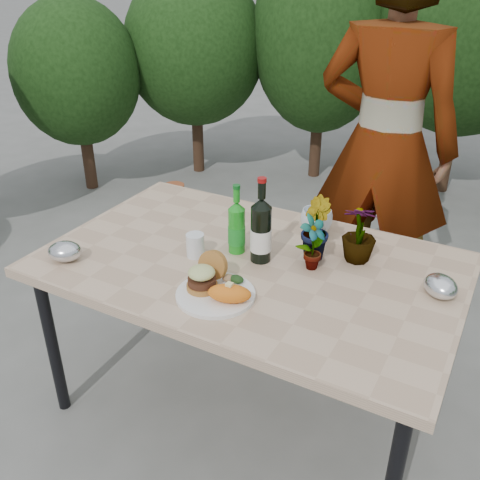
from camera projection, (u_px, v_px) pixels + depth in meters
The scene contains 18 objects.
ground at pixel (248, 402), 2.44m from camera, with size 80.00×80.00×0.00m, color #61615C.
patio_table at pixel (250, 273), 2.12m from camera, with size 1.60×1.00×0.75m.
shrub_hedge at pixel (422, 79), 3.17m from camera, with size 6.75×5.15×2.40m.
dinner_plate at pixel (216, 295), 1.87m from camera, with size 0.28×0.28×0.01m, color white.
burger_stack at pixel (205, 275), 1.88m from camera, with size 0.11×0.16×0.11m.
sweet_potato at pixel (230, 293), 1.81m from camera, with size 0.15×0.08×0.06m, color orange.
grilled_veg at pixel (233, 278), 1.92m from camera, with size 0.08×0.05×0.03m.
wine_bottle at pixel (261, 231), 2.04m from camera, with size 0.08×0.08×0.34m.
sparkling_water at pixel (237, 228), 2.11m from camera, with size 0.07×0.07×0.29m.
plastic_cup at pixel (195, 245), 2.10m from camera, with size 0.07×0.07×0.10m, color silver.
seedling_left at pixel (313, 243), 1.99m from camera, with size 0.12×0.08×0.22m, color #25511C.
seedling_mid at pixel (314, 228), 2.06m from camera, with size 0.14×0.11×0.25m, color #25581E.
seedling_right at pixel (359, 233), 2.04m from camera, with size 0.13×0.13×0.23m, color #27541C.
blue_bowl at pixel (316, 221), 2.28m from camera, with size 0.13×0.13×0.11m, color silver.
foil_packet_left at pixel (65, 251), 2.08m from camera, with size 0.13×0.11×0.08m, color silver.
foil_packet_right at pixel (441, 286), 1.86m from camera, with size 0.13×0.11×0.08m, color silver.
person at pixel (385, 147), 2.63m from camera, with size 0.71×0.46×1.94m, color #906448.
terracotta_pot at pixel (174, 192), 4.41m from camera, with size 0.17×0.17×0.14m.
Camera 1 is at (0.83, -1.60, 1.81)m, focal length 40.00 mm.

